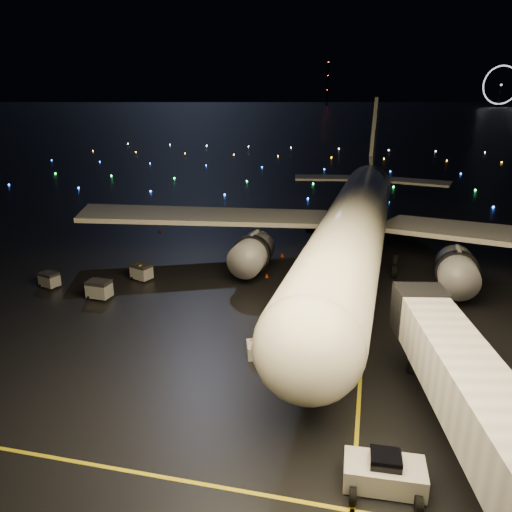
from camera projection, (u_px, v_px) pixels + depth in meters
The scene contains 17 objects.
ground at pixel (356, 124), 313.12m from camera, with size 2000.00×2000.00×0.00m, color black.
lane_centre at pixel (365, 304), 46.83m from camera, with size 0.25×80.00×0.02m, color gold.
lane_cross at pixel (38, 455), 27.35m from camera, with size 60.00×0.25×0.02m, color gold.
airliner at pixel (359, 188), 54.19m from camera, with size 63.99×60.79×18.13m, color silver, non-canonical shape.
pushback_tug at pixel (385, 470), 24.93m from camera, with size 4.02×2.11×1.91m, color silver.
belt_loader at pixel (276, 336), 37.36m from camera, with size 6.45×1.76×3.13m, color silver, non-canonical shape.
crew_c at pixel (141, 273), 52.21m from camera, with size 1.09×0.45×1.86m, color orange.
safety_cone_0 at pixel (275, 297), 47.83m from camera, with size 0.48×0.48×0.55m, color #E92900.
safety_cone_1 at pixel (282, 255), 60.29m from camera, with size 0.43×0.43×0.49m, color #E92900.
safety_cone_2 at pixel (267, 275), 53.56m from camera, with size 0.39×0.39×0.44m, color #E92900.
safety_cone_3 at pixel (160, 231), 70.63m from camera, with size 0.43×0.43×0.49m, color #E92900.
ferris_wheel at pixel (501, 87), 657.13m from camera, with size 50.00×4.00×52.00m, color black, non-canonical shape.
radio_mast at pixel (328, 83), 723.14m from camera, with size 1.80×1.80×64.00m, color black.
taxiway_lights at pixel (327, 166), 133.56m from camera, with size 164.00×92.00×0.36m, color black, non-canonical shape.
baggage_cart_0 at pixel (142, 272), 52.65m from camera, with size 2.04×1.43×1.74m, color gray.
baggage_cart_1 at pixel (99, 290), 47.82m from camera, with size 2.15×1.51×1.83m, color gray.
baggage_cart_2 at pixel (49, 280), 50.66m from camera, with size 1.86×1.30×1.58m, color gray.
Camera 1 is at (11.77, -29.27, 18.94)m, focal length 35.00 mm.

